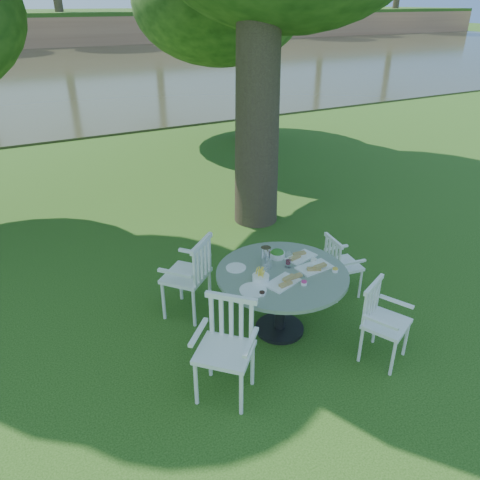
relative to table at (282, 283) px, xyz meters
name	(u,v)px	position (x,y,z in m)	size (l,w,h in m)	color
ground	(247,307)	(-0.11, 0.57, -0.64)	(140.00, 140.00, 0.00)	#173B0C
table	(282,283)	(0.00, 0.00, 0.00)	(1.45, 1.45, 0.78)	black
chair_ne	(338,262)	(1.04, 0.30, -0.16)	(0.44, 0.46, 0.82)	white
chair_nw	(193,272)	(-0.74, 0.75, -0.04)	(0.70, 0.70, 1.01)	white
chair_sw	(228,339)	(-0.92, -0.52, -0.05)	(0.69, 0.69, 1.00)	white
chair_se	(379,316)	(0.67, -0.83, -0.13)	(0.57, 0.56, 0.87)	white
tableware	(276,267)	(-0.03, 0.07, 0.19)	(1.17, 0.77, 0.22)	white
river	(33,74)	(-0.11, 23.57, -0.64)	(100.00, 28.00, 0.12)	#30321D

